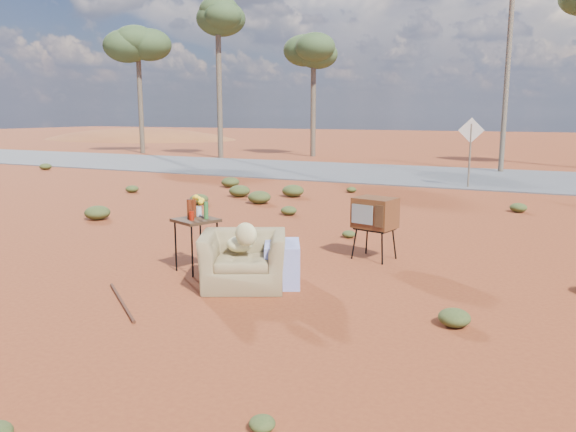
% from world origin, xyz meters
% --- Properties ---
extents(ground, '(140.00, 140.00, 0.00)m').
position_xyz_m(ground, '(0.00, 0.00, 0.00)').
color(ground, brown).
rests_on(ground, ground).
extents(highway, '(140.00, 7.00, 0.04)m').
position_xyz_m(highway, '(0.00, 15.00, 0.02)').
color(highway, '#565659').
rests_on(highway, ground).
extents(dirt_mound, '(26.00, 18.00, 2.00)m').
position_xyz_m(dirt_mound, '(-30.00, 34.00, 0.00)').
color(dirt_mound, '#965224').
rests_on(dirt_mound, ground).
extents(armchair, '(1.47, 1.34, 0.99)m').
position_xyz_m(armchair, '(0.24, 0.21, 0.46)').
color(armchair, olive).
rests_on(armchair, ground).
extents(tv_unit, '(0.72, 0.63, 1.00)m').
position_xyz_m(tv_unit, '(1.35, 2.30, 0.75)').
color(tv_unit, black).
rests_on(tv_unit, ground).
extents(side_table, '(0.72, 0.72, 1.11)m').
position_xyz_m(side_table, '(-0.86, 0.54, 0.82)').
color(side_table, '#361F13').
rests_on(side_table, ground).
extents(rusty_bar, '(1.24, 1.00, 0.04)m').
position_xyz_m(rusty_bar, '(-0.87, -1.12, 0.02)').
color(rusty_bar, '#462012').
rests_on(rusty_bar, ground).
extents(road_sign, '(0.78, 0.06, 2.19)m').
position_xyz_m(road_sign, '(1.50, 12.00, 1.50)').
color(road_sign, brown).
rests_on(road_sign, ground).
extents(eucalyptus_far_left, '(3.20, 3.20, 7.10)m').
position_xyz_m(eucalyptus_far_left, '(-18.00, 20.00, 5.94)').
color(eucalyptus_far_left, brown).
rests_on(eucalyptus_far_left, ground).
extents(eucalyptus_left, '(3.20, 3.20, 8.10)m').
position_xyz_m(eucalyptus_left, '(-12.00, 19.00, 6.92)').
color(eucalyptus_left, brown).
rests_on(eucalyptus_left, ground).
extents(eucalyptus_near_left, '(3.20, 3.20, 6.60)m').
position_xyz_m(eucalyptus_near_left, '(-8.00, 22.00, 5.45)').
color(eucalyptus_near_left, brown).
rests_on(eucalyptus_near_left, ground).
extents(utility_pole_center, '(1.40, 0.20, 8.00)m').
position_xyz_m(utility_pole_center, '(2.00, 17.50, 4.15)').
color(utility_pole_center, brown).
rests_on(utility_pole_center, ground).
extents(scrub_patch, '(17.49, 8.07, 0.33)m').
position_xyz_m(scrub_patch, '(-0.82, 4.41, 0.14)').
color(scrub_patch, '#444B21').
rests_on(scrub_patch, ground).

